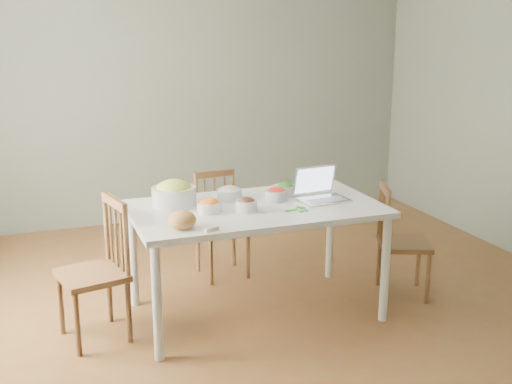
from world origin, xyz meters
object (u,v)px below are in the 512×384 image
object	(u,v)px
laptop	(324,185)
chair_left	(92,272)
chair_far	(222,226)
bread_boule	(182,220)
dining_table	(256,260)
bowl_squash	(174,193)
chair_right	(404,241)

from	to	relation	value
laptop	chair_left	bearing A→B (deg)	173.38
chair_far	bread_boule	xyz separation A→B (m)	(-0.59, -1.08, 0.43)
dining_table	bread_boule	xyz separation A→B (m)	(-0.60, -0.31, 0.46)
bowl_squash	laptop	world-z (taller)	laptop
chair_far	bowl_squash	bearing A→B (deg)	-137.24
dining_table	laptop	distance (m)	0.72
bowl_squash	dining_table	bearing A→B (deg)	-20.92
dining_table	chair_right	size ratio (longest dim) A/B	1.97
chair_right	laptop	distance (m)	0.83
chair_right	laptop	xyz separation A→B (m)	(-0.67, 0.03, 0.49)
dining_table	bowl_squash	bearing A→B (deg)	159.08
chair_left	laptop	bearing A→B (deg)	75.79
dining_table	bread_boule	distance (m)	0.82
dining_table	chair_far	size ratio (longest dim) A/B	2.00
chair_right	bread_boule	bearing A→B (deg)	119.26
laptop	dining_table	bearing A→B (deg)	169.82
chair_far	chair_left	size ratio (longest dim) A/B	0.91
chair_left	bowl_squash	distance (m)	0.76
chair_far	bread_boule	bearing A→B (deg)	-123.05
laptop	chair_far	bearing A→B (deg)	117.48
chair_far	dining_table	bearing A→B (deg)	-93.59
chair_far	laptop	world-z (taller)	laptop
chair_far	bread_boule	world-z (taller)	bread_boule
dining_table	laptop	world-z (taller)	laptop
bread_boule	laptop	size ratio (longest dim) A/B	0.52
dining_table	chair_left	bearing A→B (deg)	179.66
chair_left	laptop	size ratio (longest dim) A/B	2.84
bread_boule	bowl_squash	xyz separation A→B (m)	(0.07, 0.52, 0.03)
chair_left	chair_right	xyz separation A→B (m)	(2.31, -0.09, -0.04)
laptop	bowl_squash	bearing A→B (deg)	161.61
bread_boule	chair_left	bearing A→B (deg)	149.20
chair_far	bowl_squash	size ratio (longest dim) A/B	2.80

